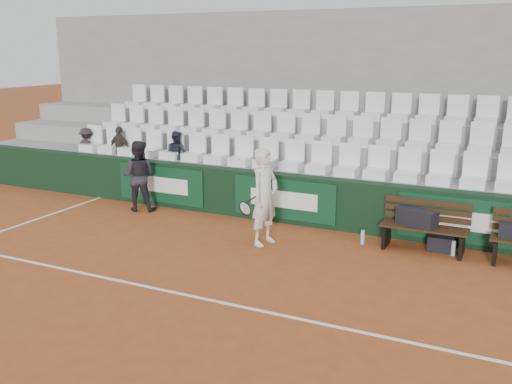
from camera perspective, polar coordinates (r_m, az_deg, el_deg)
name	(u,v)px	position (r m, az deg, el deg)	size (l,w,h in m)	color
ground	(193,297)	(8.41, -6.28, -10.36)	(80.00, 80.00, 0.00)	#9C4B23
court_baseline	(193,296)	(8.40, -6.28, -10.34)	(18.00, 0.06, 0.01)	white
back_barrier	(299,200)	(11.60, 4.35, -0.78)	(18.00, 0.34, 1.00)	black
grandstand_tier_front	(307,193)	(12.19, 5.13, -0.06)	(18.00, 0.95, 1.00)	gray
grandstand_tier_mid	(322,174)	(13.01, 6.62, 1.83)	(18.00, 0.95, 1.45)	gray
grandstand_tier_back	(335,157)	(13.86, 7.94, 3.48)	(18.00, 0.95, 1.90)	gray
grandstand_rear_wall	(345,103)	(14.28, 8.89, 8.83)	(18.00, 0.30, 4.40)	gray
seat_row_front	(305,156)	(11.86, 4.92, 3.58)	(11.90, 0.44, 0.63)	white
seat_row_mid	(321,129)	(12.67, 6.49, 6.28)	(11.90, 0.44, 0.63)	silver
seat_row_back	(335,105)	(13.52, 7.89, 8.64)	(11.90, 0.44, 0.63)	silver
bench_left	(423,239)	(10.49, 16.38, -4.52)	(1.50, 0.56, 0.45)	#341F0F
sports_bag_left	(417,218)	(10.40, 15.80, -2.48)	(0.69, 0.30, 0.30)	black
sports_bag_ground	(441,244)	(10.61, 18.01, -4.93)	(0.45, 0.27, 0.27)	black
water_bottle_near	(363,237)	(10.64, 10.61, -4.45)	(0.07, 0.07, 0.26)	#ADBFC4
water_bottle_far	(453,248)	(10.46, 19.14, -5.33)	(0.07, 0.07, 0.26)	silver
tennis_player	(265,197)	(10.26, 0.87, -0.49)	(0.77, 0.72, 1.77)	silver
ball_kid	(138,176)	(12.73, -11.68, 1.60)	(0.76, 0.59, 1.56)	black
spectator_a	(86,130)	(14.95, -16.66, 5.96)	(0.65, 0.37, 1.01)	black
spectator_b	(119,131)	(14.27, -13.53, 5.98)	(0.65, 0.27, 1.10)	#312C27
spectator_c	(176,135)	(13.31, -8.02, 5.66)	(0.53, 0.41, 1.10)	#1D212C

